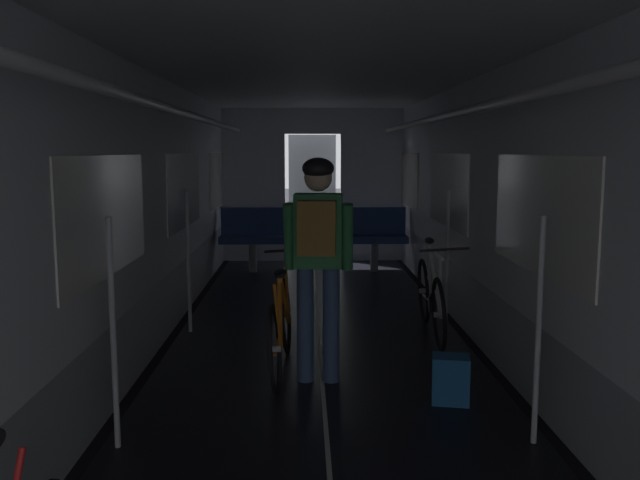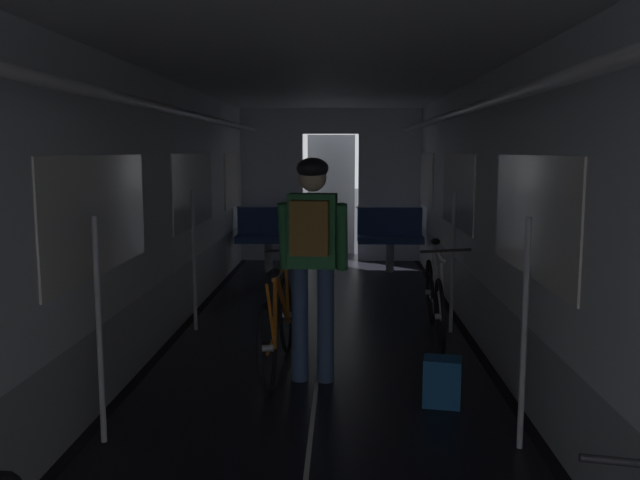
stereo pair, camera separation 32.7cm
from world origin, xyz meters
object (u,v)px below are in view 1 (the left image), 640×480
Objects in this scene: bench_seat_far_left at (253,233)px; bench_seat_far_right at (374,233)px; person_cyclist_aisle at (318,245)px; backpack_on_floor at (451,379)px; bicycle_orange_in_aisle at (281,325)px; bicycle_white at (431,297)px.

bench_seat_far_left is 1.80m from bench_seat_far_right.
person_cyclist_aisle is at bearing -100.86° from bench_seat_far_right.
backpack_on_floor is at bearing -25.91° from person_cyclist_aisle.
bicycle_orange_in_aisle is 1.44m from backpack_on_floor.
person_cyclist_aisle is at bearing -130.90° from bicycle_white.
bicycle_white is at bearing 36.00° from bicycle_orange_in_aisle.
bench_seat_far_left is 4.08m from bicycle_white.
person_cyclist_aisle is (-1.12, -1.29, 0.69)m from bicycle_white.
person_cyclist_aisle is 1.37m from backpack_on_floor.
bench_seat_far_left is 4.62m from bicycle_orange_in_aisle.
bicycle_white is 1.00× the size of bicycle_orange_in_aisle.
bicycle_orange_in_aisle is (0.58, -4.58, -0.18)m from bench_seat_far_left.
bicycle_white is (1.99, -3.56, -0.18)m from bench_seat_far_left.
backpack_on_floor is at bearing -71.22° from bench_seat_far_left.
bench_seat_far_right is 0.57× the size of person_cyclist_aisle.
bench_seat_far_left is 2.89× the size of backpack_on_floor.
bench_seat_far_left reaches higher than backpack_on_floor.
bicycle_white is at bearing -60.82° from bench_seat_far_left.
bicycle_white is 1.84m from person_cyclist_aisle.
bicycle_white is (0.19, -3.56, -0.18)m from bench_seat_far_right.
person_cyclist_aisle is at bearing -41.89° from bicycle_orange_in_aisle.
bicycle_white is at bearing -86.99° from bench_seat_far_right.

